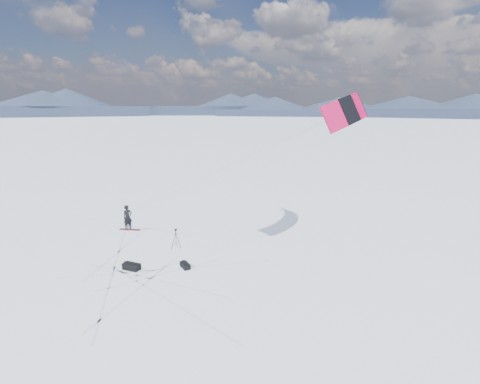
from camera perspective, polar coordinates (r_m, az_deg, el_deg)
The scene contains 9 objects.
ground at distance 23.53m, azimuth -16.44°, elevation -9.04°, with size 1800.00×1800.00×0.00m, color white.
horizon_hills at distance 22.13m, azimuth -17.31°, elevation 2.81°, with size 704.00×704.42×10.99m.
snow_tracks at distance 23.41m, azimuth -18.66°, elevation -9.33°, with size 17.62×14.39×0.01m.
snowkiter at distance 27.35m, azimuth -17.80°, elevation -5.88°, with size 0.69×0.45×1.88m, color black.
snowboard at distance 27.22m, azimuth -17.61°, elevation -5.91°, with size 1.59×0.30×0.04m, color maroon.
tripod at distance 22.92m, azimuth -10.48°, elevation -7.06°, with size 0.57×0.64×1.29m.
gear_bag_a at distance 20.87m, azimuth -17.37°, elevation -11.57°, with size 1.00×0.51×0.44m.
gear_bag_b at distance 20.42m, azimuth -8.99°, elevation -11.78°, with size 0.85×0.74×0.35m.
power_kite at distance 20.19m, azimuth 17.48°, elevation 12.62°, with size 16.38×6.54×8.41m.
Camera 1 is at (14.69, -16.05, 8.96)m, focal length 26.00 mm.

